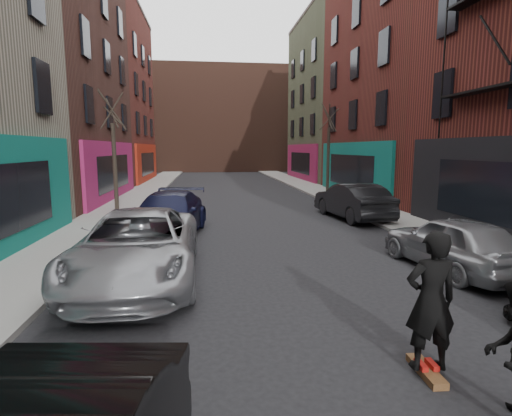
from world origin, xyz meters
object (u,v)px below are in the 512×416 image
object	(u,v)px
parked_left_end	(168,215)
skateboard	(426,371)
parked_left_far	(138,246)
skateboarder	(431,301)
tree_left_far	(114,143)
parked_right_end	(352,201)
parked_right_far	(453,243)
tree_right_far	(329,142)

from	to	relation	value
parked_left_end	skateboard	xyz separation A→B (m)	(4.38, -9.33, -0.73)
parked_left_far	skateboarder	distance (m)	6.57
parked_left_far	skateboarder	size ratio (longest dim) A/B	3.05
tree_left_far	skateboarder	size ratio (longest dim) A/B	3.35
tree_left_far	parked_right_end	bearing A→B (deg)	-15.39
skateboarder	skateboard	bearing A→B (deg)	-0.00
parked_left_end	parked_right_end	xyz separation A→B (m)	(7.79, 2.78, 0.01)
parked_right_far	tree_left_far	bearing A→B (deg)	-51.22
parked_right_end	tree_right_far	bearing A→B (deg)	-106.95
parked_left_far	parked_right_far	xyz separation A→B (m)	(7.88, -0.22, -0.10)
parked_right_far	skateboard	size ratio (longest dim) A/B	5.31
tree_right_far	parked_right_end	size ratio (longest dim) A/B	1.41
parked_left_end	parked_right_end	bearing A→B (deg)	27.19
parked_right_far	skateboard	xyz separation A→B (m)	(-3.23, -4.42, -0.67)
skateboard	skateboarder	size ratio (longest dim) A/B	0.41
parked_left_end	parked_right_far	distance (m)	9.05
parked_left_end	tree_left_far	bearing A→B (deg)	125.06
tree_right_far	parked_left_far	bearing A→B (deg)	-120.46
tree_left_far	parked_left_end	xyz separation A→B (m)	(3.00, -5.75, -2.60)
tree_right_far	parked_right_end	world-z (taller)	tree_right_far
parked_left_far	skateboard	size ratio (longest dim) A/B	7.41
tree_right_far	skateboarder	bearing A→B (deg)	-103.41
tree_right_far	skateboard	distance (m)	21.95
parked_right_far	skateboarder	xyz separation A→B (m)	(-3.23, -4.42, 0.35)
tree_left_far	parked_right_end	distance (m)	11.48
tree_right_far	parked_right_far	size ratio (longest dim) A/B	1.60
parked_left_end	parked_right_far	world-z (taller)	parked_left_end
parked_right_far	tree_right_far	bearing A→B (deg)	-102.22
tree_right_far	skateboard	size ratio (longest dim) A/B	8.50
parked_right_far	skateboarder	world-z (taller)	skateboarder
tree_left_far	parked_right_far	size ratio (longest dim) A/B	1.53
parked_right_far	parked_right_end	xyz separation A→B (m)	(0.18, 7.69, 0.07)
tree_right_far	parked_right_far	xyz separation A→B (m)	(-1.79, -16.66, -2.81)
parked_right_far	skateboard	world-z (taller)	parked_right_far
tree_right_far	skateboarder	world-z (taller)	tree_right_far
parked_right_far	skateboard	bearing A→B (deg)	47.75
parked_right_end	skateboarder	distance (m)	12.59
parked_left_far	skateboard	xyz separation A→B (m)	(4.65, -4.64, -0.77)
tree_right_far	parked_right_end	bearing A→B (deg)	-100.20
tree_left_far	parked_left_end	bearing A→B (deg)	-62.46
tree_left_far	parked_left_far	xyz separation A→B (m)	(2.73, -10.44, -2.56)
parked_right_far	skateboarder	size ratio (longest dim) A/B	2.18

